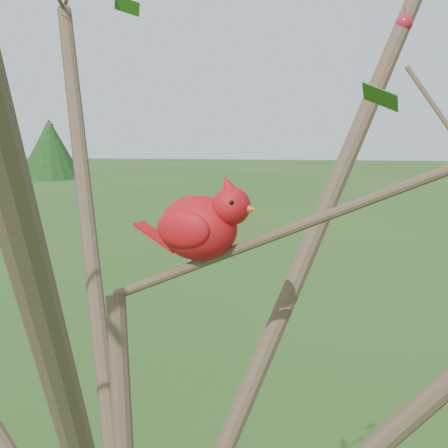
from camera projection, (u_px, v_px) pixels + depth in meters
name	position (u px, v px, depth m)	size (l,w,h in m)	color
crabapple_tree	(137.00, 211.00, 1.09)	(2.35, 2.05, 2.95)	#432F24
cardinal	(202.00, 225.00, 1.19)	(0.23, 0.15, 0.17)	red
distant_trees	(363.00, 142.00, 25.39)	(38.36, 16.05, 3.56)	#432F24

